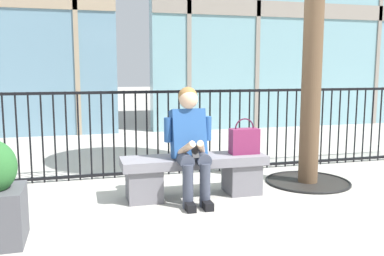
% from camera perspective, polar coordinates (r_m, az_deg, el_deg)
% --- Properties ---
extents(ground_plane, '(60.00, 60.00, 0.00)m').
position_cam_1_polar(ground_plane, '(4.69, 0.32, -9.27)').
color(ground_plane, '#B2ADA3').
extents(stone_bench, '(1.60, 0.44, 0.45)m').
position_cam_1_polar(stone_bench, '(4.62, 0.33, -6.06)').
color(stone_bench, slate).
rests_on(stone_bench, ground).
extents(seated_person_with_phone, '(0.52, 0.66, 1.21)m').
position_cam_1_polar(seated_person_with_phone, '(4.40, -0.26, -1.72)').
color(seated_person_with_phone, '#383D4C').
rests_on(seated_person_with_phone, ground).
extents(handbag_on_bench, '(0.33, 0.15, 0.40)m').
position_cam_1_polar(handbag_on_bench, '(4.73, 7.15, -1.71)').
color(handbag_on_bench, '#7A234C').
rests_on(handbag_on_bench, stone_bench).
extents(plaza_railing, '(8.79, 0.04, 1.13)m').
position_cam_1_polar(plaza_railing, '(5.54, -2.51, -0.56)').
color(plaza_railing, black).
rests_on(plaza_railing, ground).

